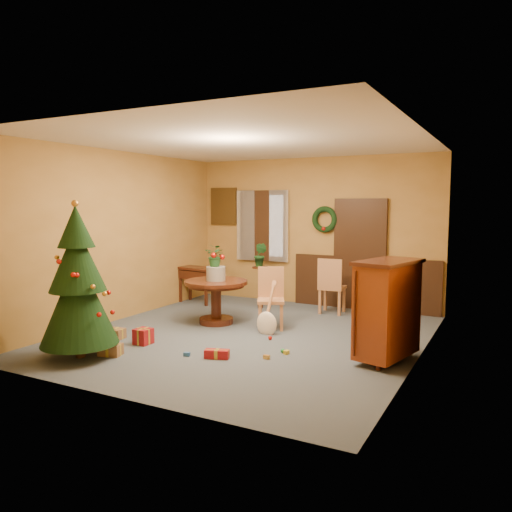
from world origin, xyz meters
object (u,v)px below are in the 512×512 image
Objects in this scene: christmas_tree at (78,284)px; dining_table at (216,293)px; chair_near at (271,295)px; sideboard at (387,307)px; writing_desk at (198,276)px.

dining_table is at bearing 76.37° from christmas_tree.
chair_near is at bearing 59.67° from christmas_tree.
chair_near is 0.75× the size of sideboard.
chair_near reaches higher than writing_desk.
christmas_tree is (-1.51, -2.59, 0.45)m from chair_near.
writing_desk is 0.67× the size of sideboard.
christmas_tree reaches higher than chair_near.
sideboard is (4.26, -2.02, 0.15)m from writing_desk.
sideboard is at bearing -23.25° from chair_near.
christmas_tree is 3.98m from sideboard.
writing_desk is (-2.19, 1.13, 0.02)m from chair_near.
sideboard is at bearing -13.27° from dining_table.
sideboard is at bearing -25.38° from writing_desk.
dining_table is at bearing -46.18° from writing_desk.
writing_desk is at bearing 152.67° from chair_near.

